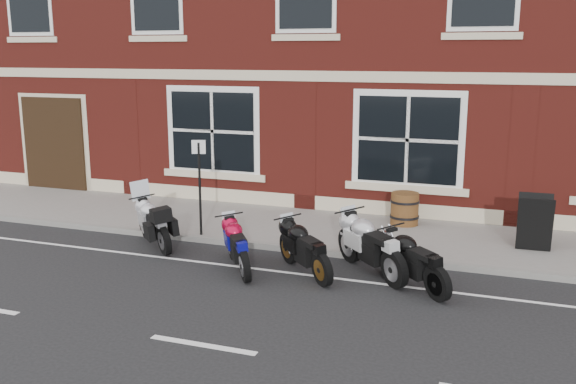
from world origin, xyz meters
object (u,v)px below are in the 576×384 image
at_px(moto_sport_red, 239,243).
at_px(moto_naked_black, 413,258).
at_px(moto_sport_silver, 371,243).
at_px(parking_sign, 200,181).
at_px(moto_sport_black, 305,246).
at_px(a_board_sign, 535,222).
at_px(barrel_planter, 405,209).
at_px(moto_touring_silver, 154,221).

relative_size(moto_sport_red, moto_naked_black, 1.11).
distance_m(moto_sport_silver, parking_sign, 4.06).
height_order(moto_sport_red, moto_sport_black, moto_sport_black).
height_order(moto_sport_black, a_board_sign, a_board_sign).
height_order(a_board_sign, parking_sign, parking_sign).
distance_m(moto_sport_red, moto_naked_black, 3.18).
height_order(moto_naked_black, barrel_planter, moto_naked_black).
xyz_separation_m(moto_naked_black, barrel_planter, (-0.76, 3.60, -0.02)).
distance_m(moto_touring_silver, moto_sport_red, 2.42).
distance_m(moto_sport_silver, a_board_sign, 3.53).
height_order(moto_sport_silver, parking_sign, parking_sign).
bearing_deg(parking_sign, moto_sport_black, -43.19).
xyz_separation_m(moto_sport_red, parking_sign, (-1.55, 1.45, 0.81)).
height_order(moto_sport_black, moto_naked_black, moto_naked_black).
xyz_separation_m(moto_touring_silver, moto_sport_red, (2.28, -0.80, -0.03)).
bearing_deg(moto_sport_red, moto_naked_black, -31.07).
height_order(barrel_planter, parking_sign, parking_sign).
xyz_separation_m(moto_sport_red, barrel_planter, (2.42, 3.78, -0.01)).
xyz_separation_m(moto_naked_black, a_board_sign, (1.98, 2.57, 0.16)).
xyz_separation_m(moto_sport_silver, moto_naked_black, (0.82, -0.43, -0.06)).
bearing_deg(moto_touring_silver, barrel_planter, -15.39).
bearing_deg(barrel_planter, parking_sign, -149.68).
relative_size(moto_touring_silver, moto_naked_black, 1.03).
bearing_deg(moto_touring_silver, moto_sport_red, -66.98).
height_order(moto_touring_silver, moto_sport_black, moto_touring_silver).
relative_size(moto_sport_silver, parking_sign, 0.82).
xyz_separation_m(a_board_sign, parking_sign, (-6.71, -1.29, 0.63)).
relative_size(moto_naked_black, barrel_planter, 2.03).
height_order(a_board_sign, barrel_planter, a_board_sign).
relative_size(moto_sport_black, moto_sport_silver, 0.88).
xyz_separation_m(moto_touring_silver, moto_sport_black, (3.51, -0.60, -0.02)).
xyz_separation_m(moto_touring_silver, parking_sign, (0.74, 0.66, 0.78)).
distance_m(moto_sport_black, moto_naked_black, 1.95).
relative_size(moto_touring_silver, barrel_planter, 2.09).
relative_size(moto_sport_silver, a_board_sign, 1.53).
bearing_deg(parking_sign, moto_sport_silver, -31.11).
xyz_separation_m(moto_sport_red, moto_sport_black, (1.22, 0.20, 0.01)).
bearing_deg(moto_sport_silver, barrel_planter, 44.88).
relative_size(moto_naked_black, parking_sign, 0.73).
bearing_deg(barrel_planter, moto_touring_silver, -147.68).
bearing_deg(moto_naked_black, moto_touring_silver, 128.84).
bearing_deg(a_board_sign, moto_touring_silver, -166.92).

